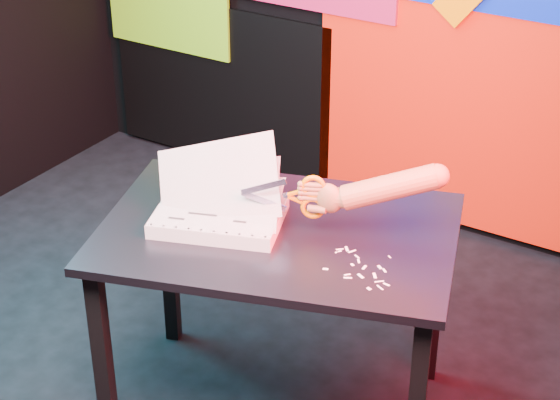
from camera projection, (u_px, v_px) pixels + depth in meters
The scene contains 7 objects.
room at pixel (140, 17), 2.94m from camera, with size 3.01×3.01×2.71m.
backdrop at pixel (364, 17), 4.19m from camera, with size 2.88×0.05×2.08m.
work_table at pixel (278, 255), 3.02m from camera, with size 1.30×1.06×0.75m.
printout_stack at pixel (219, 214), 3.00m from camera, with size 0.50×0.41×0.30m.
scissors at pixel (307, 197), 2.89m from camera, with size 0.25×0.12×0.15m.
hand_forearm at pixel (380, 189), 2.84m from camera, with size 0.42×0.22×0.19m.
paper_clippings at pixel (361, 268), 2.78m from camera, with size 0.23×0.20×0.00m.
Camera 1 is at (1.87, -2.20, 2.28)m, focal length 60.00 mm.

